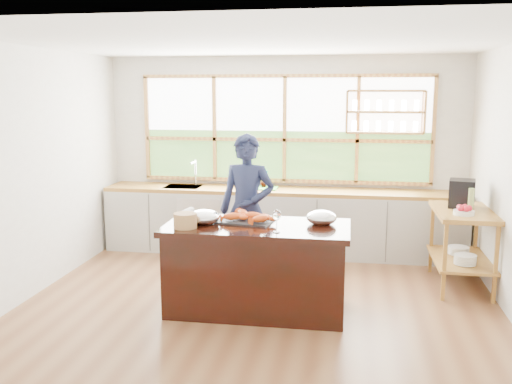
% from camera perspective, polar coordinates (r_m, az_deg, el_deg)
% --- Properties ---
extents(ground_plane, '(5.00, 5.00, 0.00)m').
position_cam_1_polar(ground_plane, '(6.18, 0.39, -11.05)').
color(ground_plane, brown).
extents(room_shell, '(5.02, 4.52, 2.71)m').
position_cam_1_polar(room_shell, '(6.28, 1.35, 5.75)').
color(room_shell, silver).
rests_on(room_shell, ground_plane).
extents(back_counter, '(4.90, 0.63, 0.90)m').
position_cam_1_polar(back_counter, '(7.89, 2.44, -2.89)').
color(back_counter, '#B1B0A7').
rests_on(back_counter, ground_plane).
extents(right_shelf_unit, '(0.62, 1.10, 0.90)m').
position_cam_1_polar(right_shelf_unit, '(6.90, 19.92, -4.12)').
color(right_shelf_unit, olive).
rests_on(right_shelf_unit, ground_plane).
extents(island, '(1.85, 0.90, 0.90)m').
position_cam_1_polar(island, '(5.84, 0.09, -7.59)').
color(island, black).
rests_on(island, ground_plane).
extents(cook, '(0.67, 0.48, 1.75)m').
position_cam_1_polar(cook, '(6.54, -0.90, -1.83)').
color(cook, '#191F3D').
rests_on(cook, ground_plane).
extents(potted_plant, '(0.17, 0.15, 0.28)m').
position_cam_1_polar(potted_plant, '(7.87, 0.74, 1.41)').
color(potted_plant, slate).
rests_on(potted_plant, back_counter).
extents(cutting_board, '(0.40, 0.31, 0.01)m').
position_cam_1_polar(cutting_board, '(7.83, 0.67, 0.40)').
color(cutting_board, '#4ED043').
rests_on(cutting_board, back_counter).
extents(espresso_machine, '(0.33, 0.35, 0.32)m').
position_cam_1_polar(espresso_machine, '(6.98, 19.89, -0.14)').
color(espresso_machine, black).
rests_on(espresso_machine, right_shelf_unit).
extents(wine_bottle, '(0.08, 0.08, 0.27)m').
position_cam_1_polar(wine_bottle, '(6.73, 20.71, -0.78)').
color(wine_bottle, '#8BA657').
rests_on(wine_bottle, right_shelf_unit).
extents(fruit_bowl, '(0.22, 0.22, 0.11)m').
position_cam_1_polar(fruit_bowl, '(6.57, 20.08, -1.78)').
color(fruit_bowl, silver).
rests_on(fruit_bowl, right_shelf_unit).
extents(slate_board, '(0.60, 0.47, 0.02)m').
position_cam_1_polar(slate_board, '(5.87, -1.08, -2.90)').
color(slate_board, black).
rests_on(slate_board, island).
extents(lobster_pile, '(0.52, 0.44, 0.08)m').
position_cam_1_polar(lobster_pile, '(5.85, -0.87, -2.44)').
color(lobster_pile, red).
rests_on(lobster_pile, slate_board).
extents(mixing_bowl_left, '(0.32, 0.32, 0.15)m').
position_cam_1_polar(mixing_bowl_left, '(5.79, -5.20, -2.52)').
color(mixing_bowl_left, silver).
rests_on(mixing_bowl_left, island).
extents(mixing_bowl_right, '(0.31, 0.31, 0.15)m').
position_cam_1_polar(mixing_bowl_right, '(5.79, 6.57, -2.56)').
color(mixing_bowl_right, silver).
rests_on(mixing_bowl_right, island).
extents(wine_glass, '(0.08, 0.08, 0.22)m').
position_cam_1_polar(wine_glass, '(5.39, 2.08, -2.40)').
color(wine_glass, white).
rests_on(wine_glass, island).
extents(wicker_basket, '(0.23, 0.23, 0.15)m').
position_cam_1_polar(wicker_basket, '(5.63, -7.09, -2.85)').
color(wicker_basket, '#A67649').
rests_on(wicker_basket, island).
extents(parchment_roll, '(0.13, 0.31, 0.08)m').
position_cam_1_polar(parchment_roll, '(6.12, -7.06, -2.13)').
color(parchment_roll, silver).
rests_on(parchment_roll, island).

